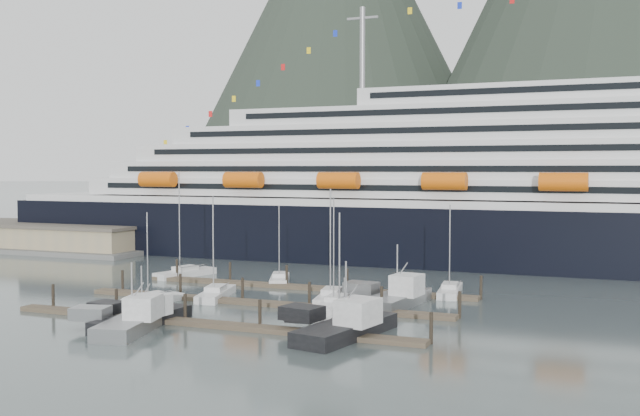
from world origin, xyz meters
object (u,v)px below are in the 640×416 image
(sailboat_e, at_px, (185,274))
(sailboat_c, at_px, (332,298))
(sailboat_a, at_px, (153,300))
(sailboat_d, at_px, (336,304))
(sailboat_h, at_px, (342,319))
(trawler_a, at_px, (141,317))
(trawler_c, at_px, (343,324))
(sailboat_b, at_px, (216,295))
(trawler_d, at_px, (344,327))
(sailboat_f, at_px, (280,280))
(trawler_b, at_px, (131,322))
(cruise_ship, at_px, (589,195))
(warehouse, at_px, (52,239))
(sailboat_g, at_px, (450,291))
(trawler_e, at_px, (396,297))

(sailboat_e, bearing_deg, sailboat_c, -95.46)
(sailboat_a, distance_m, sailboat_d, 22.51)
(sailboat_d, bearing_deg, sailboat_h, -159.12)
(trawler_a, relative_size, trawler_c, 1.06)
(sailboat_b, bearing_deg, trawler_d, -136.91)
(sailboat_c, xyz_separation_m, sailboat_d, (1.94, -3.57, -0.03))
(sailboat_b, distance_m, sailboat_d, 16.57)
(sailboat_d, height_order, sailboat_h, sailboat_d)
(sailboat_d, height_order, sailboat_f, sailboat_d)
(trawler_b, bearing_deg, cruise_ship, -43.47)
(sailboat_e, bearing_deg, warehouse, 80.57)
(warehouse, bearing_deg, trawler_c, -31.13)
(sailboat_e, xyz_separation_m, sailboat_g, (40.99, -0.65, -0.04))
(sailboat_h, relative_size, trawler_a, 0.96)
(sailboat_e, distance_m, trawler_b, 38.48)
(sailboat_a, bearing_deg, sailboat_b, -21.34)
(sailboat_c, height_order, trawler_b, sailboat_c)
(warehouse, relative_size, trawler_a, 3.57)
(sailboat_d, height_order, sailboat_e, sailboat_e)
(trawler_e, bearing_deg, sailboat_f, 68.38)
(cruise_ship, bearing_deg, sailboat_d, -117.45)
(cruise_ship, height_order, warehouse, cruise_ship)
(sailboat_b, height_order, sailboat_e, sailboat_e)
(warehouse, relative_size, trawler_c, 3.78)
(trawler_c, bearing_deg, sailboat_f, 30.74)
(sailboat_h, xyz_separation_m, trawler_d, (2.59, -6.33, 0.58))
(trawler_b, bearing_deg, sailboat_a, 13.46)
(sailboat_e, distance_m, trawler_e, 38.45)
(trawler_c, bearing_deg, trawler_a, 98.39)
(trawler_c, bearing_deg, sailboat_c, 19.51)
(warehouse, bearing_deg, cruise_ship, 7.23)
(sailboat_g, relative_size, trawler_e, 0.95)
(sailboat_b, height_order, sailboat_f, sailboat_b)
(warehouse, height_order, sailboat_e, sailboat_e)
(sailboat_c, xyz_separation_m, trawler_b, (-12.64, -23.60, 0.52))
(sailboat_h, bearing_deg, warehouse, 59.37)
(cruise_ship, relative_size, trawler_a, 16.28)
(cruise_ship, distance_m, trawler_c, 66.42)
(sailboat_c, distance_m, sailboat_g, 16.45)
(cruise_ship, relative_size, sailboat_c, 14.47)
(warehouse, height_order, sailboat_h, sailboat_h)
(sailboat_h, bearing_deg, sailboat_b, 66.72)
(sailboat_d, relative_size, trawler_d, 0.95)
(cruise_ship, relative_size, sailboat_g, 17.15)
(sailboat_c, height_order, sailboat_h, sailboat_c)
(sailboat_e, distance_m, trawler_a, 35.77)
(sailboat_g, bearing_deg, sailboat_a, 114.77)
(sailboat_a, xyz_separation_m, sailboat_h, (25.48, -1.99, 0.03))
(sailboat_b, height_order, trawler_c, sailboat_b)
(warehouse, bearing_deg, sailboat_e, -25.78)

